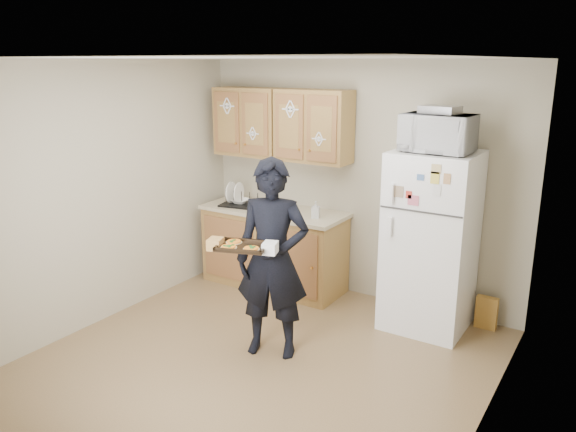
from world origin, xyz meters
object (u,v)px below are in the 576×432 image
(refrigerator, at_px, (431,242))
(microwave, at_px, (438,133))
(person, at_px, (273,259))
(dish_rack, at_px, (242,198))
(baking_tray, at_px, (242,247))

(refrigerator, relative_size, microwave, 2.81)
(person, bearing_deg, dish_rack, 115.83)
(refrigerator, bearing_deg, microwave, -79.28)
(refrigerator, xyz_separation_m, dish_rack, (-2.20, -0.00, 0.14))
(refrigerator, xyz_separation_m, baking_tray, (-1.06, -1.50, 0.18))
(person, bearing_deg, microwave, 30.74)
(refrigerator, height_order, microwave, microwave)
(person, bearing_deg, refrigerator, 32.19)
(baking_tray, xyz_separation_m, microwave, (1.07, 1.45, 0.83))
(microwave, xyz_separation_m, dish_rack, (-2.21, 0.05, -0.88))
(baking_tray, bearing_deg, dish_rack, 107.53)
(person, distance_m, baking_tray, 0.35)
(dish_rack, bearing_deg, person, -44.56)
(person, relative_size, baking_tray, 4.30)
(microwave, distance_m, dish_rack, 2.38)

